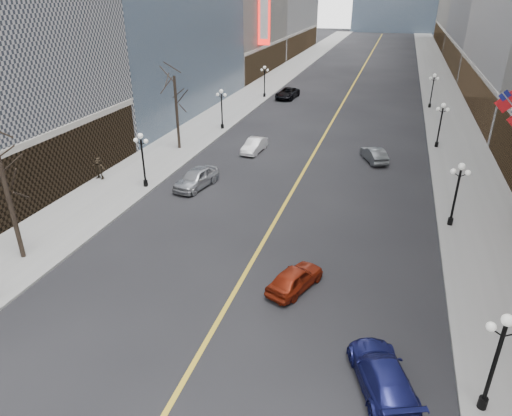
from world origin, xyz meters
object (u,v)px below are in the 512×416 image
Objects in this scene: streetlamp_east_1 at (457,188)px; car_nb_mid at (254,145)px; streetlamp_west_1 at (142,154)px; streetlamp_west_2 at (222,105)px; streetlamp_east_0 at (497,354)px; car_nb_near at (196,178)px; car_nb_far at (287,93)px; streetlamp_east_2 at (441,120)px; car_sb_mid at (295,278)px; streetlamp_west_3 at (265,78)px; streetlamp_east_3 at (433,87)px; car_sb_far at (374,155)px; car_sb_near at (383,375)px.

streetlamp_east_1 reaches higher than car_nb_mid.
streetlamp_west_1 and streetlamp_west_2 have the same top height.
streetlamp_west_2 is (-23.60, 34.00, 0.00)m from streetlamp_east_0.
car_nb_near is (-19.62, 1.32, -2.09)m from streetlamp_east_1.
car_nb_far is at bearing 79.50° from streetlamp_west_2.
streetlamp_east_2 is 1.15× the size of car_sb_mid.
streetlamp_west_3 is 34.97m from car_nb_near.
streetlamp_east_1 and streetlamp_east_3 have the same top height.
car_nb_near is at bearing -76.57° from streetlamp_west_2.
car_sb_far is (-5.94, -6.00, -2.22)m from streetlamp_east_2.
car_nb_far is 1.15× the size of car_sb_near.
car_sb_mid is at bearing 146.57° from streetlamp_east_0.
streetlamp_east_1 is 18.00m from streetlamp_east_2.
car_nb_near is 17.36m from car_sb_far.
streetlamp_east_0 is 32.63m from car_nb_mid.
streetlamp_east_3 is 43.05m from streetlamp_west_1.
streetlamp_west_3 is 55.68m from car_sb_near.
car_nb_far is (3.42, 18.48, -2.13)m from streetlamp_west_2.
car_nb_mid is at bearing -84.65° from car_sb_near.
streetlamp_east_3 reaches higher than car_nb_far.
car_nb_mid is 11.74m from car_sb_far.
streetlamp_east_2 is 0.81× the size of car_nb_far.
car_sb_far is (-5.94, 12.00, -2.22)m from streetlamp_east_1.
streetlamp_east_1 reaches higher than car_sb_far.
streetlamp_east_0 is at bearing -55.23° from streetlamp_west_2.
car_sb_far is at bearing -75.44° from car_sb_mid.
streetlamp_west_2 reaches higher than car_sb_near.
streetlamp_east_3 is 29.68m from streetlamp_west_2.
car_nb_mid is at bearing 147.28° from streetlamp_east_1.
streetlamp_west_1 is 18.00m from streetlamp_west_2.
car_nb_far is at bearing 84.64° from streetlamp_west_1.
streetlamp_east_3 reaches higher than car_sb_far.
streetlamp_west_2 reaches higher than car_sb_mid.
car_sb_mid is at bearing -35.63° from car_nb_near.
car_nb_near is (3.98, 1.32, -2.09)m from streetlamp_west_1.
car_nb_far reaches higher than car_sb_mid.
car_nb_far is (-20.18, 52.48, -2.13)m from streetlamp_east_0.
streetlamp_east_2 is at bearing -85.45° from car_sb_mid.
streetlamp_east_2 reaches higher than car_sb_mid.
car_sb_mid is 22.41m from car_sb_far.
streetlamp_east_0 is 1.00× the size of streetlamp_east_3.
streetlamp_west_1 is 0.93× the size of car_sb_near.
streetlamp_east_0 is 34.00m from streetlamp_east_2.
streetlamp_east_2 is 1.00× the size of streetlamp_west_1.
car_sb_mid is (-4.93, 5.77, -0.03)m from car_sb_near.
streetlamp_east_3 is 1.00× the size of streetlamp_west_1.
car_sb_far is (-2.12, 28.00, -0.02)m from car_sb_near.
streetlamp_west_3 is at bearing 90.00° from streetlamp_west_1.
car_nb_far is at bearing 7.96° from streetlamp_west_3.
streetlamp_east_1 is 0.93× the size of car_sb_near.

